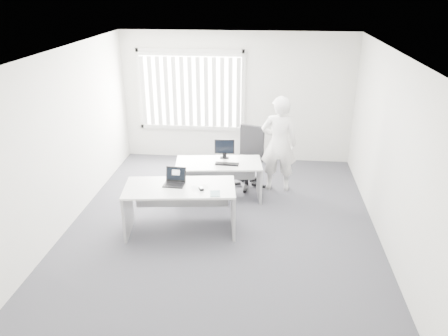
# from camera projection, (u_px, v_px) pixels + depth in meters

# --- Properties ---
(ground) EXTENTS (6.00, 6.00, 0.00)m
(ground) POSITION_uv_depth(u_px,v_px,m) (222.00, 224.00, 7.25)
(ground) COLOR #48474E
(ground) RESTS_ON ground
(wall_back) EXTENTS (5.00, 0.02, 2.80)m
(wall_back) POSITION_uv_depth(u_px,v_px,m) (237.00, 98.00, 9.44)
(wall_back) COLOR silver
(wall_back) RESTS_ON ground
(wall_front) EXTENTS (5.00, 0.02, 2.80)m
(wall_front) POSITION_uv_depth(u_px,v_px,m) (187.00, 258.00, 3.95)
(wall_front) COLOR silver
(wall_front) RESTS_ON ground
(wall_left) EXTENTS (0.02, 6.00, 2.80)m
(wall_left) POSITION_uv_depth(u_px,v_px,m) (66.00, 140.00, 6.93)
(wall_left) COLOR silver
(wall_left) RESTS_ON ground
(wall_right) EXTENTS (0.02, 6.00, 2.80)m
(wall_right) POSITION_uv_depth(u_px,v_px,m) (390.00, 151.00, 6.46)
(wall_right) COLOR silver
(wall_right) RESTS_ON ground
(ceiling) EXTENTS (5.00, 6.00, 0.02)m
(ceiling) POSITION_uv_depth(u_px,v_px,m) (222.00, 52.00, 6.15)
(ceiling) COLOR white
(ceiling) RESTS_ON wall_back
(window) EXTENTS (2.32, 0.06, 1.76)m
(window) POSITION_uv_depth(u_px,v_px,m) (191.00, 90.00, 9.44)
(window) COLOR silver
(window) RESTS_ON wall_back
(blinds) EXTENTS (2.20, 0.10, 1.50)m
(blinds) POSITION_uv_depth(u_px,v_px,m) (190.00, 92.00, 9.40)
(blinds) COLOR white
(blinds) RESTS_ON wall_back
(desk_near) EXTENTS (1.80, 1.01, 0.78)m
(desk_near) POSITION_uv_depth(u_px,v_px,m) (180.00, 199.00, 6.86)
(desk_near) COLOR white
(desk_near) RESTS_ON ground
(desk_far) EXTENTS (1.62, 0.90, 0.70)m
(desk_far) POSITION_uv_depth(u_px,v_px,m) (219.00, 172.00, 7.97)
(desk_far) COLOR white
(desk_far) RESTS_ON ground
(office_chair) EXTENTS (0.85, 0.85, 1.16)m
(office_chair) POSITION_uv_depth(u_px,v_px,m) (248.00, 167.00, 8.56)
(office_chair) COLOR black
(office_chair) RESTS_ON ground
(person) EXTENTS (0.68, 0.46, 1.84)m
(person) POSITION_uv_depth(u_px,v_px,m) (279.00, 144.00, 8.15)
(person) COLOR silver
(person) RESTS_ON ground
(laptop) EXTENTS (0.34, 0.30, 0.25)m
(laptop) POSITION_uv_depth(u_px,v_px,m) (174.00, 178.00, 6.77)
(laptop) COLOR black
(laptop) RESTS_ON desk_near
(paper_sheet) EXTENTS (0.32, 0.28, 0.00)m
(paper_sheet) POSITION_uv_depth(u_px,v_px,m) (200.00, 188.00, 6.73)
(paper_sheet) COLOR white
(paper_sheet) RESTS_ON desk_near
(mouse) EXTENTS (0.10, 0.12, 0.04)m
(mouse) POSITION_uv_depth(u_px,v_px,m) (201.00, 188.00, 6.66)
(mouse) COLOR silver
(mouse) RESTS_ON paper_sheet
(booklet) EXTENTS (0.17, 0.22, 0.01)m
(booklet) POSITION_uv_depth(u_px,v_px,m) (215.00, 194.00, 6.54)
(booklet) COLOR silver
(booklet) RESTS_ON desk_near
(keyboard) EXTENTS (0.43, 0.16, 0.02)m
(keyboard) POSITION_uv_depth(u_px,v_px,m) (227.00, 164.00, 7.80)
(keyboard) COLOR black
(keyboard) RESTS_ON desk_far
(monitor) EXTENTS (0.37, 0.13, 0.36)m
(monitor) POSITION_uv_depth(u_px,v_px,m) (225.00, 149.00, 8.02)
(monitor) COLOR black
(monitor) RESTS_ON desk_far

